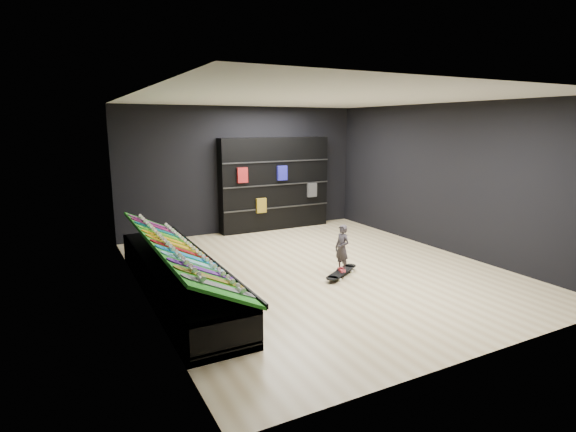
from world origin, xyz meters
name	(u,v)px	position (x,y,z in m)	size (l,w,h in m)	color
floor	(318,270)	(0.00, 0.00, 0.00)	(6.00, 7.00, 0.01)	#D0BC8C
ceiling	(320,98)	(0.00, 0.00, 3.00)	(6.00, 7.00, 0.01)	white
wall_back	(243,170)	(0.00, 3.50, 1.50)	(6.00, 0.02, 3.00)	black
wall_front	(491,227)	(0.00, -3.50, 1.50)	(6.00, 0.02, 3.00)	black
wall_left	(140,200)	(-3.00, 0.00, 1.50)	(0.02, 7.00, 3.00)	black
wall_right	(444,178)	(3.00, 0.00, 1.50)	(0.02, 7.00, 3.00)	black
display_rack	(176,278)	(-2.55, 0.00, 0.25)	(0.90, 4.50, 0.50)	black
turf_ramp	(178,249)	(-2.50, 0.00, 0.71)	(1.00, 4.50, 0.04)	#146710
back_shelving	(275,184)	(0.76, 3.32, 1.13)	(2.83, 0.33, 2.27)	black
floor_skateboard	(341,274)	(0.18, -0.49, 0.04)	(0.98, 0.22, 0.09)	black
child	(342,257)	(0.18, -0.49, 0.34)	(0.19, 0.13, 0.49)	black
display_board_0	(220,286)	(-2.49, -1.90, 0.74)	(0.98, 0.22, 0.09)	black
display_board_1	(210,277)	(-2.49, -1.55, 0.74)	(0.98, 0.22, 0.09)	yellow
display_board_2	(202,269)	(-2.49, -1.21, 0.74)	(0.98, 0.22, 0.09)	purple
display_board_3	(195,262)	(-2.49, -0.86, 0.74)	(0.98, 0.22, 0.09)	#0CB2E5
display_board_4	(188,256)	(-2.49, -0.52, 0.74)	(0.98, 0.22, 0.09)	blue
display_board_5	(181,250)	(-2.49, -0.17, 0.74)	(0.98, 0.22, 0.09)	red
display_board_6	(176,245)	(-2.49, 0.17, 0.74)	(0.98, 0.22, 0.09)	orange
display_board_7	(170,240)	(-2.49, 0.52, 0.74)	(0.98, 0.22, 0.09)	yellow
display_board_8	(166,235)	(-2.49, 0.86, 0.74)	(0.98, 0.22, 0.09)	green
display_board_9	(161,231)	(-2.49, 1.21, 0.74)	(0.98, 0.22, 0.09)	#0C8C99
display_board_10	(157,227)	(-2.49, 1.55, 0.74)	(0.98, 0.22, 0.09)	#E5198C
display_board_11	(153,223)	(-2.49, 1.90, 0.74)	(0.98, 0.22, 0.09)	#2626BF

